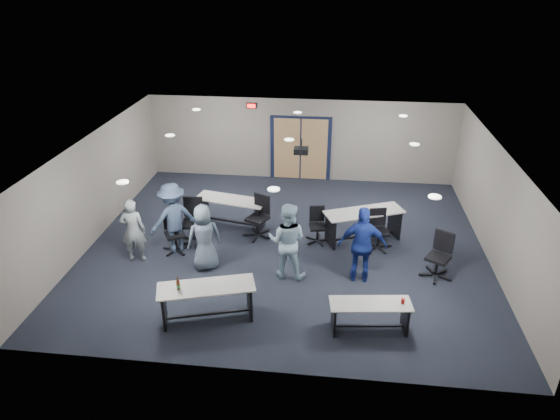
# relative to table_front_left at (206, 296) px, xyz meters

# --- Properties ---
(floor) EXTENTS (10.00, 10.00, 0.00)m
(floor) POSITION_rel_table_front_left_xyz_m (1.29, 3.15, -0.54)
(floor) COLOR black
(floor) RESTS_ON ground
(back_wall) EXTENTS (10.00, 0.04, 2.70)m
(back_wall) POSITION_rel_table_front_left_xyz_m (1.29, 7.65, 0.81)
(back_wall) COLOR gray
(back_wall) RESTS_ON floor
(front_wall) EXTENTS (10.00, 0.04, 2.70)m
(front_wall) POSITION_rel_table_front_left_xyz_m (1.29, -1.35, 0.81)
(front_wall) COLOR gray
(front_wall) RESTS_ON floor
(left_wall) EXTENTS (0.04, 9.00, 2.70)m
(left_wall) POSITION_rel_table_front_left_xyz_m (-3.71, 3.15, 0.81)
(left_wall) COLOR gray
(left_wall) RESTS_ON floor
(right_wall) EXTENTS (0.04, 9.00, 2.70)m
(right_wall) POSITION_rel_table_front_left_xyz_m (6.29, 3.15, 0.81)
(right_wall) COLOR gray
(right_wall) RESTS_ON floor
(ceiling) EXTENTS (10.00, 9.00, 0.04)m
(ceiling) POSITION_rel_table_front_left_xyz_m (1.29, 3.15, 2.16)
(ceiling) COLOR white
(ceiling) RESTS_ON back_wall
(double_door) EXTENTS (2.00, 0.07, 2.20)m
(double_door) POSITION_rel_table_front_left_xyz_m (1.29, 7.62, 0.51)
(double_door) COLOR black
(double_door) RESTS_ON back_wall
(exit_sign) EXTENTS (0.32, 0.07, 0.18)m
(exit_sign) POSITION_rel_table_front_left_xyz_m (-0.31, 7.60, 1.91)
(exit_sign) COLOR black
(exit_sign) RESTS_ON back_wall
(ceiling_projector) EXTENTS (0.35, 0.32, 0.37)m
(ceiling_projector) POSITION_rel_table_front_left_xyz_m (1.59, 3.65, 1.86)
(ceiling_projector) COLOR black
(ceiling_projector) RESTS_ON ceiling
(ceiling_can_lights) EXTENTS (6.24, 5.74, 0.02)m
(ceiling_can_lights) POSITION_rel_table_front_left_xyz_m (1.29, 3.40, 2.13)
(ceiling_can_lights) COLOR white
(ceiling_can_lights) RESTS_ON ceiling
(table_front_left) EXTENTS (2.03, 1.16, 1.07)m
(table_front_left) POSITION_rel_table_front_left_xyz_m (0.00, 0.00, 0.00)
(table_front_left) COLOR #B6B4AC
(table_front_left) RESTS_ON floor
(table_front_right) EXTENTS (1.63, 0.71, 0.75)m
(table_front_right) POSITION_rel_table_front_left_xyz_m (3.26, 0.02, -0.10)
(table_front_right) COLOR #B6B4AC
(table_front_right) RESTS_ON floor
(table_back_left) EXTENTS (2.03, 1.03, 0.79)m
(table_back_left) POSITION_rel_table_front_left_xyz_m (-0.33, 4.07, -0.00)
(table_back_left) COLOR #B6B4AC
(table_back_left) RESTS_ON floor
(table_back_right) EXTENTS (2.15, 1.42, 0.83)m
(table_back_right) POSITION_rel_table_front_left_xyz_m (3.24, 3.64, 0.03)
(table_back_right) COLOR #B6B4AC
(table_back_right) RESTS_ON floor
(chair_back_a) EXTENTS (0.80, 0.80, 1.18)m
(chair_back_a) POSITION_rel_table_front_left_xyz_m (-1.12, 3.02, 0.05)
(chair_back_a) COLOR black
(chair_back_a) RESTS_ON floor
(chair_back_b) EXTENTS (0.94, 0.94, 1.12)m
(chair_back_b) POSITION_rel_table_front_left_xyz_m (0.48, 3.53, 0.02)
(chair_back_b) COLOR black
(chair_back_b) RESTS_ON floor
(chair_back_c) EXTENTS (0.68, 0.68, 0.94)m
(chair_back_c) POSITION_rel_table_front_left_xyz_m (2.07, 3.42, -0.07)
(chair_back_c) COLOR black
(chair_back_c) RESTS_ON floor
(chair_back_d) EXTENTS (0.77, 0.77, 1.03)m
(chair_back_d) POSITION_rel_table_front_left_xyz_m (3.62, 3.26, -0.03)
(chair_back_d) COLOR black
(chair_back_d) RESTS_ON floor
(chair_loose_left) EXTENTS (0.88, 0.88, 1.03)m
(chair_loose_left) POSITION_rel_table_front_left_xyz_m (-1.44, 2.53, -0.03)
(chair_loose_left) COLOR black
(chair_loose_left) RESTS_ON floor
(chair_loose_right) EXTENTS (0.94, 0.94, 1.09)m
(chair_loose_right) POSITION_rel_table_front_left_xyz_m (4.88, 2.10, 0.00)
(chair_loose_right) COLOR black
(chair_loose_right) RESTS_ON floor
(person_gray) EXTENTS (0.64, 0.46, 1.63)m
(person_gray) POSITION_rel_table_front_left_xyz_m (-2.28, 2.01, 0.27)
(person_gray) COLOR #8D979A
(person_gray) RESTS_ON floor
(person_plaid) EXTENTS (0.94, 0.81, 1.63)m
(person_plaid) POSITION_rel_table_front_left_xyz_m (-0.51, 1.88, 0.27)
(person_plaid) COLOR slate
(person_plaid) RESTS_ON floor
(person_lightblue) EXTENTS (0.96, 0.78, 1.83)m
(person_lightblue) POSITION_rel_table_front_left_xyz_m (1.44, 1.77, 0.37)
(person_lightblue) COLOR #A3C6D8
(person_lightblue) RESTS_ON floor
(person_navy) EXTENTS (1.08, 0.46, 1.83)m
(person_navy) POSITION_rel_table_front_left_xyz_m (3.13, 1.77, 0.37)
(person_navy) COLOR navy
(person_navy) RESTS_ON floor
(person_back) EXTENTS (1.33, 1.27, 1.82)m
(person_back) POSITION_rel_table_front_left_xyz_m (-1.47, 2.58, 0.37)
(person_back) COLOR #3B4E6B
(person_back) RESTS_ON floor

